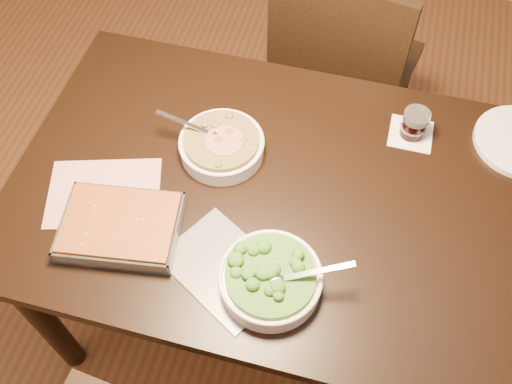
{
  "coord_description": "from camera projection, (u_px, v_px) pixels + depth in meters",
  "views": [
    {
      "loc": [
        0.15,
        -0.81,
        1.98
      ],
      "look_at": [
        -0.05,
        -0.05,
        0.8
      ],
      "focal_mm": 40.0,
      "sensor_mm": 36.0,
      "label": 1
    }
  ],
  "objects": [
    {
      "name": "broccoli_bowl",
      "position": [
        270.0,
        279.0,
        1.3
      ],
      "size": [
        0.27,
        0.24,
        0.09
      ],
      "color": "white",
      "rests_on": "table"
    },
    {
      "name": "wine_tumbler",
      "position": [
        414.0,
        123.0,
        1.54
      ],
      "size": [
        0.07,
        0.07,
        0.08
      ],
      "color": "black",
      "rests_on": "coaster"
    },
    {
      "name": "chair_far",
      "position": [
        341.0,
        67.0,
        2.02
      ],
      "size": [
        0.53,
        0.53,
        0.97
      ],
      "rotation": [
        0.0,
        0.0,
        2.95
      ],
      "color": "black",
      "rests_on": "ground"
    },
    {
      "name": "coaster",
      "position": [
        411.0,
        134.0,
        1.58
      ],
      "size": [
        0.12,
        0.12,
        0.0
      ],
      "primitive_type": "cube",
      "color": "white",
      "rests_on": "table"
    },
    {
      "name": "stew_bowl",
      "position": [
        222.0,
        145.0,
        1.52
      ],
      "size": [
        0.26,
        0.23,
        0.09
      ],
      "color": "white",
      "rests_on": "table"
    },
    {
      "name": "ground",
      "position": [
        273.0,
        303.0,
        2.1
      ],
      "size": [
        4.0,
        4.0,
        0.0
      ],
      "primitive_type": "plane",
      "color": "#4E2516",
      "rests_on": "ground"
    },
    {
      "name": "magazine_a",
      "position": [
        104.0,
        193.0,
        1.47
      ],
      "size": [
        0.33,
        0.28,
        0.01
      ],
      "primitive_type": "cube",
      "rotation": [
        0.0,
        0.0,
        0.29
      ],
      "color": "#B33350",
      "rests_on": "table"
    },
    {
      "name": "baking_dish",
      "position": [
        121.0,
        227.0,
        1.39
      ],
      "size": [
        0.31,
        0.25,
        0.05
      ],
      "rotation": [
        0.0,
        0.0,
        0.14
      ],
      "color": "silver",
      "rests_on": "table"
    },
    {
      "name": "table",
      "position": [
        278.0,
        210.0,
        1.56
      ],
      "size": [
        1.4,
        0.9,
        0.75
      ],
      "color": "black",
      "rests_on": "ground"
    },
    {
      "name": "magazine_b",
      "position": [
        225.0,
        268.0,
        1.35
      ],
      "size": [
        0.34,
        0.31,
        0.0
      ],
      "primitive_type": "cube",
      "rotation": [
        0.0,
        0.0,
        -0.52
      ],
      "color": "#24252B",
      "rests_on": "table"
    }
  ]
}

